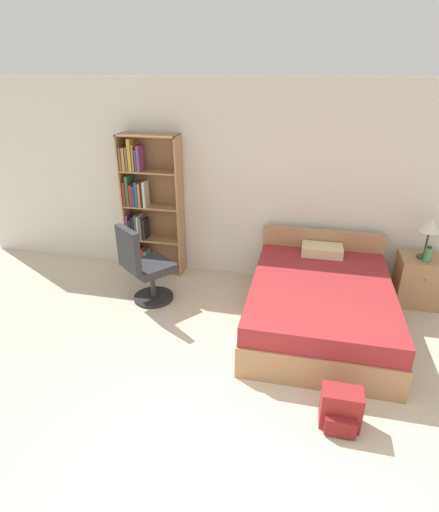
{
  "coord_description": "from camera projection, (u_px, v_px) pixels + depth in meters",
  "views": [
    {
      "loc": [
        0.33,
        -1.87,
        2.67
      ],
      "look_at": [
        -0.53,
        1.98,
        0.82
      ],
      "focal_mm": 28.0,
      "sensor_mm": 36.0,
      "label": 1
    }
  ],
  "objects": [
    {
      "name": "ground_plane",
      "position": [
        231.0,
        482.0,
        2.85
      ],
      "size": [
        14.0,
        14.0,
        0.0
      ],
      "primitive_type": "plane",
      "color": "beige"
    },
    {
      "name": "backpack_red",
      "position": [
        341.0,
        409.0,
        3.24
      ],
      "size": [
        0.32,
        0.27,
        0.35
      ],
      "color": "maroon",
      "rests_on": "ground_plane"
    },
    {
      "name": "nightstand",
      "position": [
        419.0,
        280.0,
        4.92
      ],
      "size": [
        0.52,
        0.46,
        0.61
      ],
      "color": "#AD7F51",
      "rests_on": "ground_plane"
    },
    {
      "name": "bookshelf",
      "position": [
        145.0,
        207.0,
        5.49
      ],
      "size": [
        0.8,
        0.29,
        1.92
      ],
      "color": "#AD7F51",
      "rests_on": "ground_plane"
    },
    {
      "name": "office_chair",
      "position": [
        144.0,
        268.0,
        4.86
      ],
      "size": [
        0.71,
        0.72,
        1.03
      ],
      "color": "#232326",
      "rests_on": "ground_plane"
    },
    {
      "name": "water_bottle",
      "position": [
        428.0,
        255.0,
        4.66
      ],
      "size": [
        0.08,
        0.08,
        0.2
      ],
      "color": "#3F8C4C",
      "rests_on": "nightstand"
    },
    {
      "name": "bed",
      "position": [
        319.0,
        302.0,
        4.5
      ],
      "size": [
        1.53,
        2.05,
        0.81
      ],
      "color": "#AD7F51",
      "rests_on": "ground_plane"
    },
    {
      "name": "table_lamp",
      "position": [
        430.0,
        227.0,
        4.64
      ],
      "size": [
        0.24,
        0.24,
        0.49
      ],
      "color": "#333333",
      "rests_on": "nightstand"
    },
    {
      "name": "wall_back",
      "position": [
        281.0,
        186.0,
        5.15
      ],
      "size": [
        9.0,
        0.06,
        2.6
      ],
      "color": "silver",
      "rests_on": "ground_plane"
    }
  ]
}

